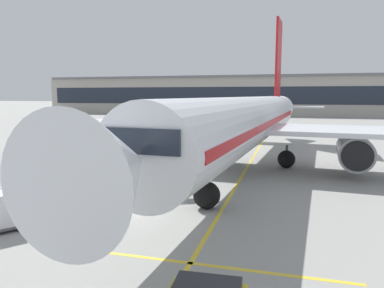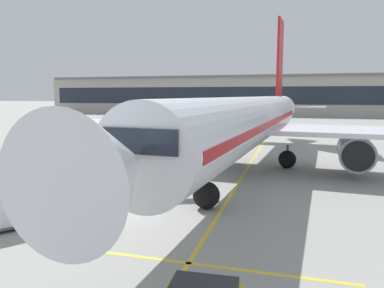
{
  "view_description": "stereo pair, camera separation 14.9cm",
  "coord_description": "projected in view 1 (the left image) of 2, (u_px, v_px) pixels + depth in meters",
  "views": [
    {
      "loc": [
        8.42,
        -17.41,
        6.23
      ],
      "look_at": [
        2.64,
        3.89,
        3.22
      ],
      "focal_mm": 33.68,
      "sensor_mm": 36.0,
      "label": 1
    },
    {
      "loc": [
        8.56,
        -17.37,
        6.23
      ],
      "look_at": [
        2.64,
        3.89,
        3.22
      ],
      "focal_mm": 33.68,
      "sensor_mm": 36.0,
      "label": 2
    }
  ],
  "objects": [
    {
      "name": "terminal_building",
      "position": [
        269.0,
        95.0,
        117.53
      ],
      "size": [
        149.24,
        22.01,
        12.29
      ],
      "color": "#A8A399",
      "rests_on": "ground"
    },
    {
      "name": "baggage_cart_lead",
      "position": [
        93.0,
        192.0,
        19.5
      ],
      "size": [
        2.48,
        2.66,
        1.91
      ],
      "color": "#515156",
      "rests_on": "ground"
    },
    {
      "name": "ground_crew_by_loader",
      "position": [
        109.0,
        190.0,
        19.91
      ],
      "size": [
        0.57,
        0.27,
        1.74
      ],
      "color": "#333847",
      "rests_on": "ground"
    },
    {
      "name": "safety_cone_wingtip",
      "position": [
        179.0,
        163.0,
        31.65
      ],
      "size": [
        0.54,
        0.54,
        0.62
      ],
      "color": "black",
      "rests_on": "ground"
    },
    {
      "name": "ground_crew_by_carts",
      "position": [
        86.0,
        195.0,
        18.96
      ],
      "size": [
        0.52,
        0.38,
        1.74
      ],
      "color": "#514C42",
      "rests_on": "ground"
    },
    {
      "name": "belt_loader",
      "position": [
        150.0,
        183.0,
        22.13
      ],
      "size": [
        4.44,
        4.74,
        3.13
      ],
      "color": "#A3A8B2",
      "rests_on": "ground"
    },
    {
      "name": "safety_cone_engine_keepout",
      "position": [
        145.0,
        172.0,
        27.73
      ],
      "size": [
        0.56,
        0.56,
        0.64
      ],
      "color": "black",
      "rests_on": "ground"
    },
    {
      "name": "ground_plane",
      "position": [
        127.0,
        210.0,
        19.67
      ],
      "size": [
        600.0,
        600.0,
        0.0
      ],
      "primitive_type": "plane",
      "color": "gray"
    },
    {
      "name": "parked_airplane",
      "position": [
        249.0,
        122.0,
        30.63
      ],
      "size": [
        37.59,
        48.13,
        16.06
      ],
      "color": "silver",
      "rests_on": "ground"
    },
    {
      "name": "apron_guidance_line_lead_in",
      "position": [
        246.0,
        169.0,
        30.39
      ],
      "size": [
        0.2,
        110.0,
        0.01
      ],
      "color": "yellow",
      "rests_on": "ground"
    },
    {
      "name": "apron_guidance_line_stop_bar",
      "position": [
        191.0,
        263.0,
        13.42
      ],
      "size": [
        12.0,
        0.2,
        0.01
      ],
      "color": "yellow",
      "rests_on": "ground"
    },
    {
      "name": "safety_cone_nose_mark",
      "position": [
        163.0,
        159.0,
        33.33
      ],
      "size": [
        0.57,
        0.57,
        0.65
      ],
      "color": "black",
      "rests_on": "ground"
    },
    {
      "name": "baggage_cart_second",
      "position": [
        49.0,
        200.0,
        18.0
      ],
      "size": [
        2.48,
        2.66,
        1.91
      ],
      "color": "#515156",
      "rests_on": "ground"
    }
  ]
}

